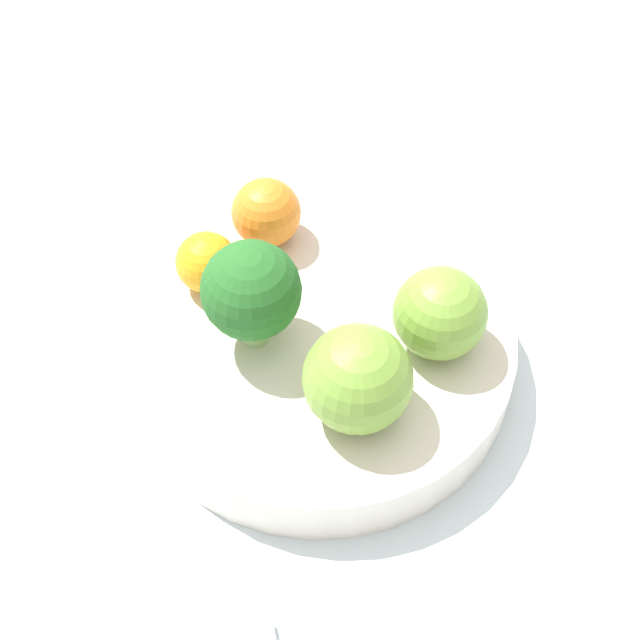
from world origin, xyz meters
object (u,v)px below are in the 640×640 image
at_px(orange_front, 266,213).
at_px(orange_back, 207,262).
at_px(bowl, 320,348).
at_px(broccoli, 251,292).
at_px(apple_red, 366,376).
at_px(apple_green, 440,313).

height_order(orange_front, orange_back, orange_front).
xyz_separation_m(bowl, broccoli, (-0.04, 0.01, 0.06)).
bearing_deg(apple_red, orange_front, 94.31).
height_order(broccoli, apple_green, broccoli).
distance_m(apple_red, apple_green, 0.07).
distance_m(apple_red, orange_front, 0.15).
xyz_separation_m(bowl, apple_red, (0.00, -0.06, 0.05)).
xyz_separation_m(broccoli, apple_green, (0.10, -0.04, -0.02)).
distance_m(broccoli, orange_front, 0.09).
relative_size(apple_green, orange_front, 1.22).
bearing_deg(bowl, apple_green, -27.33).
relative_size(bowl, apple_red, 3.92).
height_order(apple_red, orange_front, apple_red).
xyz_separation_m(orange_front, orange_back, (-0.05, -0.03, -0.00)).
distance_m(broccoli, orange_back, 0.06).
xyz_separation_m(broccoli, apple_red, (0.04, -0.07, -0.01)).
bearing_deg(orange_back, broccoli, -73.85).
height_order(broccoli, apple_red, broccoli).
distance_m(apple_green, orange_front, 0.14).
relative_size(broccoli, apple_red, 1.19).
xyz_separation_m(bowl, apple_green, (0.06, -0.03, 0.05)).
relative_size(broccoli, orange_front, 1.60).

